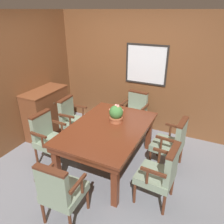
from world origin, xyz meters
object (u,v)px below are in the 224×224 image
Objects in this scene: chair_right_near at (161,172)px; chair_head_near at (61,190)px; chair_head_far at (135,111)px; potted_plant at (116,114)px; chair_left_near at (48,136)px; dining_table at (108,132)px; chair_right_far at (172,142)px; chair_left_far at (72,118)px; sideboard_cabinet at (47,113)px.

chair_head_near is at bearing -46.77° from chair_right_near.
chair_head_near is at bearing -85.09° from chair_head_far.
chair_head_near is 2.94× the size of potted_plant.
chair_left_near is 1.30m from chair_head_near.
dining_table is 0.33m from potted_plant.
chair_head_far is (-0.97, 1.64, 0.00)m from chair_right_near.
chair_head_far is (-0.95, 0.84, 0.00)m from chair_right_far.
chair_head_near is at bearing -131.04° from chair_left_near.
chair_left_far is at bearing -61.26° from chair_head_near.
sideboard_cabinet reaches higher than chair_head_near.
chair_head_near is at bearing -25.92° from chair_right_far.
dining_table is at bearing -63.50° from chair_right_far.
chair_left_far is 1.10m from potted_plant.
chair_head_near is 1.00× the size of chair_head_far.
chair_left_near is at bearing -116.00° from chair_head_far.
chair_head_far is at bearing 91.35° from potted_plant.
potted_plant reaches higher than chair_head_far.
chair_right_far is 1.27m from chair_head_far.
chair_left_far is (-0.98, 1.63, 0.00)m from chair_head_near.
sideboard_cabinet reaches higher than chair_right_far.
chair_head_far reaches higher than dining_table.
chair_right_far is 1.00× the size of chair_right_near.
chair_right_near is at bearing -16.57° from sideboard_cabinet.
dining_table is 1.23m from chair_head_far.
chair_left_near is 1.00× the size of chair_head_near.
chair_right_near reaches higher than dining_table.
chair_head_near and chair_right_near have the same top height.
chair_left_near is at bearing -149.56° from potted_plant.
dining_table is at bearing -114.07° from chair_left_far.
sideboard_cabinet is at bearing 167.61° from dining_table.
potted_plant is at bearing 79.04° from dining_table.
dining_table is 1.09m from chair_right_near.
chair_right_near is 1.91m from chair_head_far.
chair_right_far is 2.57m from sideboard_cabinet.
potted_plant is (0.99, 0.58, 0.38)m from chair_left_near.
chair_left_near reaches higher than dining_table.
chair_right_near is 0.91× the size of sideboard_cabinet.
chair_left_near is at bearing -47.47° from sideboard_cabinet.
chair_head_far is 1.84m from sideboard_cabinet.
potted_plant is at bearing -4.57° from sideboard_cabinet.
potted_plant reaches higher than chair_head_near.
chair_left_far is 1.00× the size of chair_head_far.
chair_left_near is at bearing -159.12° from dining_table.
sideboard_cabinet is (-0.66, 0.72, 0.00)m from chair_left_near.
sideboard_cabinet is (-1.65, 0.13, -0.38)m from potted_plant.
chair_right_near is at bearing -22.96° from dining_table.
sideboard_cabinet is at bearing -103.04° from chair_right_near.
chair_right_near is at bearing -114.99° from chair_left_far.
sideboard_cabinet reaches higher than chair_right_near.
sideboard_cabinet is (-2.60, 0.77, 0.00)m from chair_right_near.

